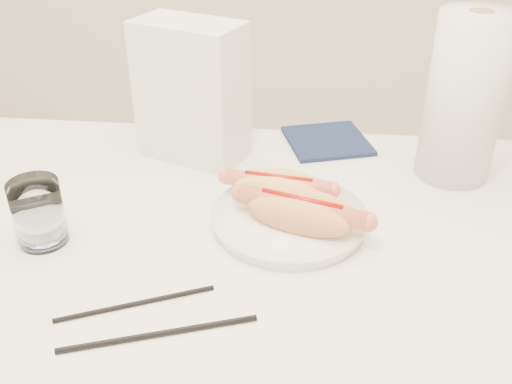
# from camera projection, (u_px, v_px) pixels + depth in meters

# --- Properties ---
(table) EXTENTS (1.20, 0.80, 0.75)m
(table) POSITION_uv_depth(u_px,v_px,m) (201.00, 269.00, 0.91)
(table) COLOR white
(table) RESTS_ON ground
(plate) EXTENTS (0.28, 0.28, 0.02)m
(plate) POSITION_uv_depth(u_px,v_px,m) (289.00, 220.00, 0.90)
(plate) COLOR white
(plate) RESTS_ON table
(hotdog_left) EXTENTS (0.18, 0.09, 0.05)m
(hotdog_left) POSITION_uv_depth(u_px,v_px,m) (278.00, 187.00, 0.93)
(hotdog_left) COLOR #ECB95E
(hotdog_left) RESTS_ON plate
(hotdog_right) EXTENTS (0.20, 0.12, 0.05)m
(hotdog_right) POSITION_uv_depth(u_px,v_px,m) (301.00, 212.00, 0.86)
(hotdog_right) COLOR #E19C57
(hotdog_right) RESTS_ON plate
(water_glass) EXTENTS (0.07, 0.07, 0.10)m
(water_glass) POSITION_uv_depth(u_px,v_px,m) (38.00, 213.00, 0.85)
(water_glass) COLOR white
(water_glass) RESTS_ON table
(chopstick_near) EXTENTS (0.19, 0.09, 0.01)m
(chopstick_near) POSITION_uv_depth(u_px,v_px,m) (136.00, 304.00, 0.75)
(chopstick_near) COLOR black
(chopstick_near) RESTS_ON table
(chopstick_far) EXTENTS (0.23, 0.09, 0.01)m
(chopstick_far) POSITION_uv_depth(u_px,v_px,m) (159.00, 334.00, 0.70)
(chopstick_far) COLOR black
(chopstick_far) RESTS_ON table
(napkin_box) EXTENTS (0.22, 0.17, 0.25)m
(napkin_box) POSITION_uv_depth(u_px,v_px,m) (192.00, 92.00, 1.05)
(napkin_box) COLOR silver
(napkin_box) RESTS_ON table
(navy_napkin) EXTENTS (0.19, 0.19, 0.01)m
(navy_napkin) POSITION_uv_depth(u_px,v_px,m) (327.00, 141.00, 1.16)
(navy_napkin) COLOR #131E3B
(navy_napkin) RESTS_ON table
(paper_towel_roll) EXTENTS (0.14, 0.14, 0.29)m
(paper_towel_roll) POSITION_uv_depth(u_px,v_px,m) (465.00, 98.00, 0.98)
(paper_towel_roll) COLOR silver
(paper_towel_roll) RESTS_ON table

